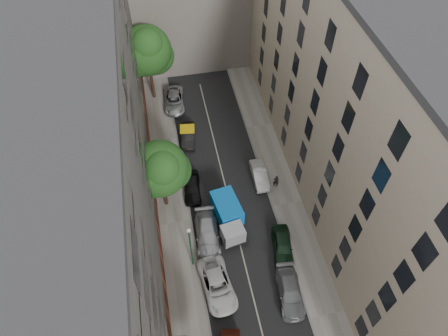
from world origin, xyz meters
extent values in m
plane|color=#4C4C49|center=(0.00, 0.00, 0.00)|extent=(120.00, 120.00, 0.00)
cube|color=black|center=(0.00, 0.00, 0.01)|extent=(8.00, 44.00, 0.02)
cube|color=gray|center=(-5.50, 0.00, 0.07)|extent=(3.00, 44.00, 0.15)
cube|color=gray|center=(5.50, 0.00, 0.07)|extent=(3.00, 44.00, 0.15)
cube|color=#4B4946|center=(-11.00, 0.00, 10.00)|extent=(8.00, 44.00, 20.00)
cube|color=#BEAB94|center=(11.00, 0.00, 10.00)|extent=(8.00, 44.00, 20.00)
cube|color=black|center=(-0.60, -1.12, 0.53)|extent=(2.90, 5.52, 0.29)
cube|color=#A9ABAE|center=(-0.60, -2.96, 1.41)|extent=(2.18, 1.86, 1.65)
cube|color=#0C81F5|center=(-0.60, -0.24, 1.56)|extent=(2.70, 3.81, 1.75)
cylinder|color=black|center=(-1.52, -2.96, 0.41)|extent=(0.27, 0.82, 0.82)
cylinder|color=black|center=(0.32, -2.96, 0.41)|extent=(0.27, 0.82, 0.82)
cylinder|color=black|center=(-1.52, 0.44, 0.41)|extent=(0.27, 0.82, 0.82)
cylinder|color=black|center=(0.32, 0.44, 0.41)|extent=(0.27, 0.82, 0.82)
imported|color=silver|center=(-2.80, -7.06, 0.74)|extent=(3.05, 5.54, 1.47)
imported|color=#B1B1B6|center=(-2.80, -2.20, 0.75)|extent=(2.45, 5.32, 1.51)
imported|color=black|center=(-3.38, 3.40, 0.70)|extent=(2.02, 4.23, 1.40)
imported|color=black|center=(-2.80, 10.52, 0.67)|extent=(1.92, 4.22, 1.34)
imported|color=#B6B6BB|center=(-3.60, 16.60, 0.71)|extent=(2.75, 5.26, 1.41)
imported|color=slate|center=(2.97, -8.80, 0.69)|extent=(2.41, 4.91, 1.38)
imported|color=black|center=(3.60, -4.60, 0.71)|extent=(2.36, 4.40, 1.42)
imported|color=silver|center=(3.60, 3.60, 0.65)|extent=(1.47, 3.97, 1.30)
cylinder|color=#382619|center=(-6.09, 2.34, 1.46)|extent=(0.36, 0.36, 2.62)
cylinder|color=#382619|center=(-6.09, 2.34, 3.70)|extent=(0.24, 0.24, 1.87)
sphere|color=#1E521B|center=(-6.09, 2.34, 5.54)|extent=(5.12, 5.12, 5.12)
sphere|color=#1E521B|center=(-5.19, 2.74, 4.64)|extent=(3.84, 3.84, 3.84)
sphere|color=#1E521B|center=(-6.79, 1.84, 5.01)|extent=(3.58, 3.58, 3.58)
sphere|color=#1E521B|center=(-5.89, 1.54, 6.51)|extent=(3.33, 3.33, 3.33)
cylinder|color=#382619|center=(-5.88, 18.42, 1.75)|extent=(0.36, 0.36, 3.20)
cylinder|color=#382619|center=(-5.88, 18.42, 4.50)|extent=(0.24, 0.24, 2.29)
sphere|color=#1E521B|center=(-5.88, 18.42, 6.74)|extent=(5.61, 5.61, 5.61)
sphere|color=#1E521B|center=(-4.98, 18.82, 5.64)|extent=(4.21, 4.21, 4.21)
sphere|color=#1E521B|center=(-6.58, 17.92, 6.10)|extent=(3.93, 3.93, 3.93)
sphere|color=#1E521B|center=(-5.68, 17.62, 7.93)|extent=(3.65, 3.65, 3.65)
cylinder|color=#17522D|center=(-4.49, -4.52, 3.00)|extent=(0.14, 0.14, 5.69)
sphere|color=silver|center=(-4.49, -4.52, 5.94)|extent=(0.36, 0.36, 0.36)
imported|color=black|center=(4.94, 2.30, 0.95)|extent=(0.67, 0.55, 1.60)
camera|label=1|loc=(-4.85, -20.31, 32.61)|focal=32.00mm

